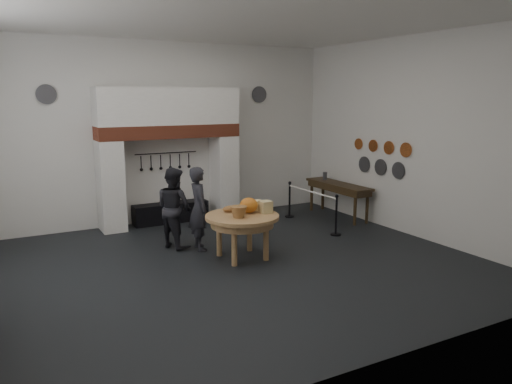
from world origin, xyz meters
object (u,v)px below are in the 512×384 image
iron_range (171,213)px  visitor_near (199,208)px  side_table (338,184)px  visitor_far (174,208)px  barrier_post_far (290,200)px  work_table (242,217)px  barrier_post_near (336,216)px

iron_range → visitor_near: size_ratio=1.09×
iron_range → side_table: bearing=-20.7°
visitor_near → visitor_far: (-0.40, 0.40, -0.02)m
barrier_post_far → work_table: bearing=-137.4°
iron_range → work_table: (0.30, -3.41, 0.59)m
iron_range → work_table: size_ratio=1.31×
side_table → barrier_post_far: (-1.15, 0.57, -0.42)m
visitor_far → barrier_post_near: 3.70m
barrier_post_far → barrier_post_near: bearing=-90.0°
visitor_far → side_table: visitor_far is taller
iron_range → work_table: bearing=-84.9°
visitor_near → barrier_post_near: size_ratio=1.94×
barrier_post_near → side_table: bearing=51.1°
visitor_far → barrier_post_far: bearing=-94.1°
work_table → visitor_far: visitor_far is taller
visitor_near → barrier_post_near: bearing=-92.3°
visitor_near → visitor_far: visitor_near is taller
visitor_near → barrier_post_far: (3.16, 1.48, -0.42)m
barrier_post_near → barrier_post_far: same height
work_table → barrier_post_near: bearing=9.3°
iron_range → visitor_far: size_ratio=1.11×
work_table → side_table: (3.80, 1.86, 0.03)m
side_table → barrier_post_far: 1.35m
visitor_near → visitor_far: bearing=52.0°
work_table → visitor_near: 1.09m
barrier_post_near → barrier_post_far: size_ratio=1.00×
side_table → barrier_post_far: same height
barrier_post_far → visitor_far: bearing=-163.1°
iron_range → visitor_far: bearing=-106.6°
work_table → barrier_post_near: barrier_post_near is taller
barrier_post_far → visitor_near: bearing=-154.9°
iron_range → barrier_post_far: barrier_post_far is taller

